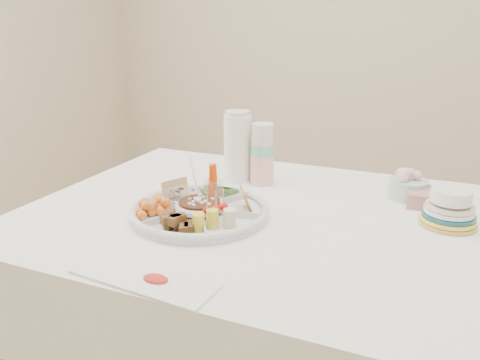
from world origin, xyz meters
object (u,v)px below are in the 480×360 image
at_px(plate_stack, 449,209).
at_px(dining_table, 288,331).
at_px(party_tray, 200,209).
at_px(thermos, 238,145).

bearing_deg(plate_stack, dining_table, -164.67).
relative_size(party_tray, thermos, 1.56).
xyz_separation_m(thermos, plate_stack, (0.67, -0.14, -0.07)).
height_order(party_tray, thermos, thermos).
distance_m(dining_table, plate_stack, 0.59).
bearing_deg(thermos, dining_table, -41.90).
bearing_deg(dining_table, plate_stack, 15.33).
distance_m(party_tray, thermos, 0.36).
bearing_deg(plate_stack, party_tray, -162.08).
distance_m(party_tray, plate_stack, 0.67).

